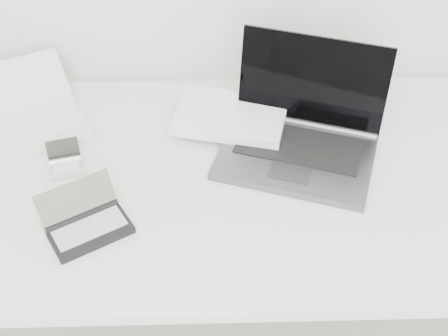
{
  "coord_description": "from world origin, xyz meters",
  "views": [
    {
      "loc": [
        -0.06,
        0.45,
        1.78
      ],
      "look_at": [
        -0.03,
        1.51,
        0.79
      ],
      "focal_mm": 50.0,
      "sensor_mm": 36.0,
      "label": 1
    }
  ],
  "objects_px": {
    "desk": "(236,188)",
    "netbook_open_white": "(33,118)",
    "laptop_large": "(275,128)",
    "palmtop_charcoal": "(87,223)"
  },
  "relations": [
    {
      "from": "desk",
      "to": "laptop_large",
      "type": "height_order",
      "value": "laptop_large"
    },
    {
      "from": "desk",
      "to": "palmtop_charcoal",
      "type": "height_order",
      "value": "palmtop_charcoal"
    },
    {
      "from": "netbook_open_white",
      "to": "desk",
      "type": "bearing_deg",
      "value": -47.3
    },
    {
      "from": "desk",
      "to": "palmtop_charcoal",
      "type": "relative_size",
      "value": 7.28
    },
    {
      "from": "laptop_large",
      "to": "netbook_open_white",
      "type": "relative_size",
      "value": 1.47
    },
    {
      "from": "desk",
      "to": "laptop_large",
      "type": "xyz_separation_m",
      "value": [
        0.11,
        0.13,
        0.09
      ]
    },
    {
      "from": "laptop_large",
      "to": "netbook_open_white",
      "type": "height_order",
      "value": "laptop_large"
    },
    {
      "from": "desk",
      "to": "laptop_large",
      "type": "bearing_deg",
      "value": 50.01
    },
    {
      "from": "desk",
      "to": "netbook_open_white",
      "type": "distance_m",
      "value": 0.57
    },
    {
      "from": "desk",
      "to": "netbook_open_white",
      "type": "bearing_deg",
      "value": 158.82
    }
  ]
}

